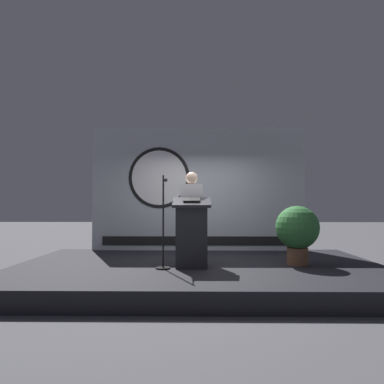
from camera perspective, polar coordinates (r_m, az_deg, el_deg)
name	(u,v)px	position (r m, az deg, el deg)	size (l,w,h in m)	color
ground_plane	(199,281)	(6.53, 1.07, -13.90)	(40.00, 40.00, 0.00)	#4C4C51
stage_platform	(199,272)	(6.51, 1.07, -12.61)	(6.40, 4.00, 0.30)	black
banner_display	(197,189)	(8.24, 0.76, 0.47)	(4.86, 0.12, 2.80)	#B2B7C1
podium	(192,233)	(6.06, -0.06, -6.55)	(0.64, 0.50, 1.18)	#26262B
speaker_person	(192,216)	(6.52, -0.06, -3.86)	(0.40, 0.26, 1.64)	black
microphone_stand	(164,235)	(6.00, -4.54, -6.79)	(0.24, 0.58, 1.53)	black
potted_plant	(297,230)	(6.54, 16.36, -5.78)	(0.75, 0.75, 1.03)	brown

